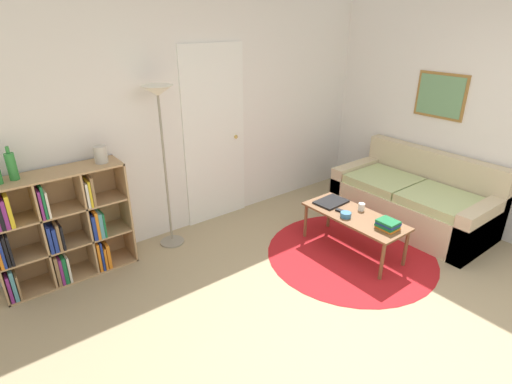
% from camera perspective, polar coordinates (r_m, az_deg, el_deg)
% --- Properties ---
extents(ground_plane, '(14.00, 14.00, 0.00)m').
position_cam_1_polar(ground_plane, '(3.38, 19.90, -20.96)').
color(ground_plane, tan).
extents(wall_back, '(7.69, 0.11, 2.60)m').
position_cam_1_polar(wall_back, '(4.57, -7.75, 10.79)').
color(wall_back, silver).
rests_on(wall_back, ground_plane).
extents(wall_right, '(0.08, 5.73, 2.60)m').
position_cam_1_polar(wall_right, '(5.30, 24.00, 10.94)').
color(wall_right, silver).
rests_on(wall_right, ground_plane).
extents(rug, '(1.75, 1.75, 0.01)m').
position_cam_1_polar(rug, '(4.38, 13.35, -8.56)').
color(rug, '#B2191E').
rests_on(rug, ground_plane).
extents(bookshelf, '(1.17, 0.34, 1.06)m').
position_cam_1_polar(bookshelf, '(4.10, -26.52, -4.71)').
color(bookshelf, tan).
rests_on(bookshelf, ground_plane).
extents(floor_lamp, '(0.30, 0.30, 1.71)m').
position_cam_1_polar(floor_lamp, '(4.04, -13.59, 10.79)').
color(floor_lamp, gray).
rests_on(floor_lamp, ground_plane).
extents(couch, '(0.90, 1.77, 0.84)m').
position_cam_1_polar(couch, '(5.15, 21.73, -1.11)').
color(couch, '#CCB793').
rests_on(couch, ground_plane).
extents(coffee_table, '(0.46, 1.10, 0.42)m').
position_cam_1_polar(coffee_table, '(4.27, 13.86, -3.71)').
color(coffee_table, brown).
rests_on(coffee_table, ground_plane).
extents(laptop, '(0.36, 0.27, 0.02)m').
position_cam_1_polar(laptop, '(4.46, 10.68, -1.39)').
color(laptop, black).
rests_on(laptop, coffee_table).
extents(bowl, '(0.11, 0.11, 0.05)m').
position_cam_1_polar(bowl, '(4.17, 12.70, -3.20)').
color(bowl, teal).
rests_on(bowl, coffee_table).
extents(book_stack_on_table, '(0.17, 0.19, 0.09)m').
position_cam_1_polar(book_stack_on_table, '(4.05, 18.32, -4.42)').
color(book_stack_on_table, orange).
rests_on(book_stack_on_table, coffee_table).
extents(cup, '(0.07, 0.07, 0.08)m').
position_cam_1_polar(cup, '(4.35, 14.84, -2.07)').
color(cup, white).
rests_on(cup, coffee_table).
extents(remote, '(0.08, 0.17, 0.02)m').
position_cam_1_polar(remote, '(4.27, 12.36, -2.77)').
color(remote, black).
rests_on(remote, coffee_table).
extents(bottle_right, '(0.08, 0.08, 0.29)m').
position_cam_1_polar(bottle_right, '(3.85, -31.54, 3.19)').
color(bottle_right, '#2D8438').
rests_on(bottle_right, bookshelf).
extents(vase_on_shelf, '(0.12, 0.12, 0.16)m').
position_cam_1_polar(vase_on_shelf, '(3.96, -21.32, 5.02)').
color(vase_on_shelf, '#B7B2A8').
rests_on(vase_on_shelf, bookshelf).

